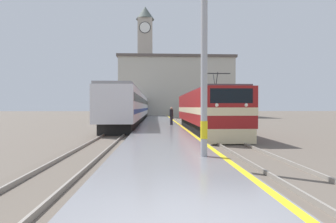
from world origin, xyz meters
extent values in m
plane|color=#60564C|center=(0.00, 30.00, 0.00)|extent=(200.00, 200.00, 0.00)
cube|color=slate|center=(0.00, 25.00, 0.20)|extent=(3.98, 140.00, 0.40)
cube|color=yellow|center=(1.84, 25.00, 0.41)|extent=(0.20, 140.00, 0.00)
cube|color=#60564C|center=(3.63, 25.00, 0.01)|extent=(2.84, 140.00, 0.02)
cube|color=gray|center=(2.91, 25.00, 0.09)|extent=(0.07, 140.00, 0.14)
cube|color=gray|center=(4.35, 25.00, 0.09)|extent=(0.07, 140.00, 0.14)
cube|color=#60564C|center=(-3.39, 25.00, 0.01)|extent=(2.83, 140.00, 0.02)
cube|color=gray|center=(-4.11, 25.00, 0.09)|extent=(0.07, 140.00, 0.14)
cube|color=gray|center=(-2.68, 25.00, 0.09)|extent=(0.07, 140.00, 0.14)
cube|color=black|center=(3.63, 17.92, 0.45)|extent=(2.46, 13.93, 0.90)
cube|color=maroon|center=(3.63, 17.92, 2.06)|extent=(2.90, 15.14, 2.33)
cube|color=beige|center=(3.63, 17.92, 1.83)|extent=(2.92, 15.16, 0.44)
cube|color=beige|center=(3.63, 10.50, 0.50)|extent=(2.75, 0.30, 0.81)
cube|color=black|center=(3.63, 10.41, 2.68)|extent=(2.32, 0.12, 0.80)
sphere|color=white|center=(2.83, 10.37, 2.18)|extent=(0.20, 0.20, 0.20)
sphere|color=white|center=(4.43, 10.37, 2.18)|extent=(0.20, 0.20, 0.20)
cube|color=#4C4C51|center=(3.63, 17.92, 3.29)|extent=(2.61, 14.39, 0.12)
cylinder|color=#333333|center=(3.63, 13.78, 3.85)|extent=(0.06, 0.63, 1.03)
cylinder|color=#333333|center=(3.63, 14.48, 3.85)|extent=(0.06, 0.63, 1.03)
cube|color=#262626|center=(3.63, 14.13, 4.35)|extent=(2.03, 0.08, 0.06)
cube|color=black|center=(-3.39, 40.50, 0.45)|extent=(2.46, 50.23, 0.90)
cube|color=silver|center=(-3.39, 40.50, 2.28)|extent=(2.90, 52.33, 2.75)
cube|color=black|center=(-3.39, 40.50, 2.83)|extent=(2.92, 51.28, 0.64)
cube|color=navy|center=(-3.39, 40.50, 1.73)|extent=(2.92, 51.28, 0.36)
cube|color=gray|center=(-3.39, 40.50, 3.75)|extent=(2.67, 52.33, 0.20)
cylinder|color=#9E9EA3|center=(1.21, 5.34, 4.08)|extent=(0.22, 0.22, 7.36)
cylinder|color=yellow|center=(1.21, 5.34, 1.30)|extent=(0.24, 0.24, 0.60)
cylinder|color=#23232D|center=(1.07, 21.24, 0.80)|extent=(0.26, 0.26, 0.80)
cylinder|color=black|center=(1.07, 21.24, 1.53)|extent=(0.34, 0.34, 0.67)
sphere|color=tan|center=(1.07, 21.24, 1.98)|extent=(0.22, 0.22, 0.22)
cube|color=#ADA393|center=(-2.86, 59.01, 11.40)|extent=(3.39, 3.39, 22.80)
cylinder|color=black|center=(-2.86, 57.29, 20.43)|extent=(2.68, 0.06, 2.68)
cylinder|color=white|center=(-2.86, 57.26, 20.43)|extent=(2.38, 0.10, 2.38)
cone|color=#47514C|center=(-2.86, 59.01, 24.33)|extent=(4.24, 4.24, 3.05)
cube|color=#B7B2A3|center=(3.82, 52.25, 5.94)|extent=(22.96, 9.76, 11.87)
cube|color=#564C47|center=(3.82, 52.25, 12.12)|extent=(23.56, 10.36, 0.50)
camera|label=1|loc=(-0.43, -3.44, 2.07)|focal=28.00mm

